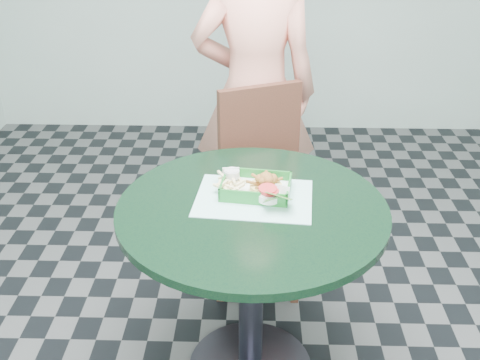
{
  "coord_description": "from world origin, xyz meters",
  "views": [
    {
      "loc": [
        0.01,
        -1.64,
        1.75
      ],
      "look_at": [
        -0.04,
        0.1,
        0.81
      ],
      "focal_mm": 42.0,
      "sensor_mm": 36.0,
      "label": 1
    }
  ],
  "objects_px": {
    "dining_chair": "(259,174)",
    "diner_person": "(255,76)",
    "food_basket": "(256,194)",
    "crab_sandwich": "(266,186)",
    "sauce_ramekin": "(230,180)",
    "cafe_table": "(252,251)"
  },
  "relations": [
    {
      "from": "sauce_ramekin",
      "to": "food_basket",
      "type": "bearing_deg",
      "value": -24.01
    },
    {
      "from": "cafe_table",
      "to": "food_basket",
      "type": "height_order",
      "value": "food_basket"
    },
    {
      "from": "diner_person",
      "to": "crab_sandwich",
      "type": "distance_m",
      "value": 0.87
    },
    {
      "from": "dining_chair",
      "to": "diner_person",
      "type": "height_order",
      "value": "diner_person"
    },
    {
      "from": "dining_chair",
      "to": "food_basket",
      "type": "bearing_deg",
      "value": -114.75
    },
    {
      "from": "diner_person",
      "to": "dining_chair",
      "type": "bearing_deg",
      "value": 94.57
    },
    {
      "from": "cafe_table",
      "to": "dining_chair",
      "type": "relative_size",
      "value": 1.0
    },
    {
      "from": "dining_chair",
      "to": "food_basket",
      "type": "xyz_separation_m",
      "value": [
        -0.02,
        -0.59,
        0.23
      ]
    },
    {
      "from": "dining_chair",
      "to": "diner_person",
      "type": "xyz_separation_m",
      "value": [
        -0.02,
        0.27,
        0.39
      ]
    },
    {
      "from": "diner_person",
      "to": "crab_sandwich",
      "type": "bearing_deg",
      "value": 92.29
    },
    {
      "from": "diner_person",
      "to": "sauce_ramekin",
      "type": "relative_size",
      "value": 33.64
    },
    {
      "from": "cafe_table",
      "to": "crab_sandwich",
      "type": "xyz_separation_m",
      "value": [
        0.05,
        0.09,
        0.22
      ]
    },
    {
      "from": "cafe_table",
      "to": "diner_person",
      "type": "relative_size",
      "value": 0.5
    },
    {
      "from": "diner_person",
      "to": "sauce_ramekin",
      "type": "height_order",
      "value": "diner_person"
    },
    {
      "from": "dining_chair",
      "to": "diner_person",
      "type": "bearing_deg",
      "value": 71.9
    },
    {
      "from": "food_basket",
      "to": "crab_sandwich",
      "type": "xyz_separation_m",
      "value": [
        0.03,
        0.0,
        0.03
      ]
    },
    {
      "from": "food_basket",
      "to": "crab_sandwich",
      "type": "height_order",
      "value": "crab_sandwich"
    },
    {
      "from": "sauce_ramekin",
      "to": "diner_person",
      "type": "bearing_deg",
      "value": 84.07
    },
    {
      "from": "cafe_table",
      "to": "food_basket",
      "type": "distance_m",
      "value": 0.2
    },
    {
      "from": "diner_person",
      "to": "food_basket",
      "type": "relative_size",
      "value": 7.74
    },
    {
      "from": "diner_person",
      "to": "food_basket",
      "type": "height_order",
      "value": "diner_person"
    },
    {
      "from": "dining_chair",
      "to": "crab_sandwich",
      "type": "height_order",
      "value": "dining_chair"
    }
  ]
}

